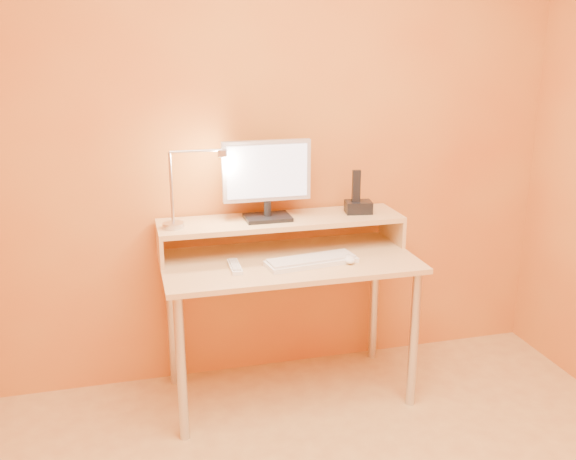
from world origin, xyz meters
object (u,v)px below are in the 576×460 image
object	(u,v)px
lamp_base	(173,225)
remote_control	(235,267)
mouse	(349,259)
keyboard	(311,262)
monitor_panel	(267,171)
phone_dock	(358,207)

from	to	relation	value
lamp_base	remote_control	bearing A→B (deg)	-36.50
mouse	remote_control	xyz separation A→B (m)	(-0.53, 0.05, -0.01)
keyboard	mouse	bearing A→B (deg)	-15.23
lamp_base	keyboard	bearing A→B (deg)	-19.30
monitor_panel	lamp_base	size ratio (longest dim) A/B	4.27
monitor_panel	phone_dock	bearing A→B (deg)	-0.85
keyboard	phone_dock	bearing A→B (deg)	29.69
monitor_panel	remote_control	xyz separation A→B (m)	(-0.20, -0.23, -0.39)
monitor_panel	remote_control	distance (m)	0.49
lamp_base	phone_dock	distance (m)	0.93
monitor_panel	mouse	world-z (taller)	monitor_panel
phone_dock	mouse	world-z (taller)	phone_dock
phone_dock	mouse	size ratio (longest dim) A/B	1.27
keyboard	remote_control	size ratio (longest dim) A/B	2.39
keyboard	monitor_panel	bearing A→B (deg)	113.23
mouse	remote_control	world-z (taller)	mouse
phone_dock	mouse	distance (m)	0.35
lamp_base	keyboard	xyz separation A→B (m)	(0.61, -0.21, -0.16)
monitor_panel	lamp_base	world-z (taller)	monitor_panel
lamp_base	monitor_panel	bearing A→B (deg)	5.01
monitor_panel	mouse	xyz separation A→B (m)	(0.33, -0.28, -0.38)
lamp_base	phone_dock	xyz separation A→B (m)	(0.93, 0.03, 0.02)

